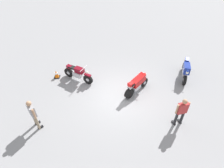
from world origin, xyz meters
name	(u,v)px	position (x,y,z in m)	size (l,w,h in m)	color
ground_plane	(121,96)	(0.00, 0.00, 0.00)	(40.00, 40.00, 0.00)	gray
motorcycle_red_sportbike	(137,84)	(-0.90, -0.38, 0.59)	(1.50, 1.53, 1.14)	black
motorcycle_blue_sportbike	(186,70)	(-4.05, -1.69, 0.59)	(0.83, 1.93, 1.14)	black
motorcycle_maroon_cruiser	(78,73)	(2.66, -1.42, 0.52)	(1.91, 1.08, 1.09)	black
person_in_gray_shirt	(33,113)	(4.20, 2.14, 1.02)	(0.54, 0.58, 1.77)	gray
person_in_red_shirt	(182,111)	(-2.74, 1.94, 0.98)	(0.66, 0.41, 1.71)	#262628
traffic_cone	(56,74)	(4.08, -1.66, 0.26)	(0.36, 0.36, 0.53)	black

